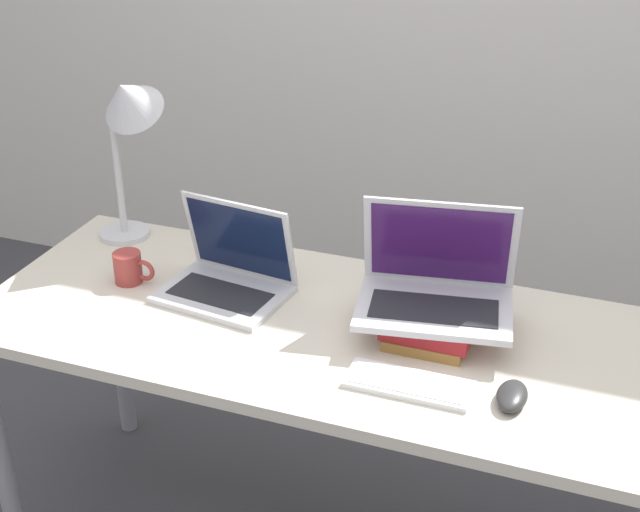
{
  "coord_description": "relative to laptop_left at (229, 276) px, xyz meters",
  "views": [
    {
      "loc": [
        0.59,
        -1.33,
        1.84
      ],
      "look_at": [
        -0.03,
        0.34,
        0.91
      ],
      "focal_mm": 50.0,
      "sensor_mm": 36.0,
      "label": 1
    }
  ],
  "objects": [
    {
      "name": "mug",
      "position": [
        -0.26,
        -0.04,
        -0.01
      ],
      "size": [
        0.11,
        0.07,
        0.08
      ],
      "color": "#9E3833",
      "rests_on": "desk"
    },
    {
      "name": "laptop_left",
      "position": [
        0.0,
        0.0,
        0.0
      ],
      "size": [
        0.33,
        0.26,
        0.23
      ],
      "color": "silver",
      "rests_on": "desk"
    },
    {
      "name": "wireless_keyboard",
      "position": [
        0.53,
        -0.23,
        -0.04
      ],
      "size": [
        0.27,
        0.11,
        0.01
      ],
      "color": "white",
      "rests_on": "desk"
    },
    {
      "name": "mouse",
      "position": [
        0.74,
        -0.21,
        -0.03
      ],
      "size": [
        0.06,
        0.11,
        0.03
      ],
      "color": "#2D2D2D",
      "rests_on": "desk"
    },
    {
      "name": "desk_lamp",
      "position": [
        -0.35,
        0.15,
        0.32
      ],
      "size": [
        0.23,
        0.2,
        0.51
      ],
      "color": "silver",
      "rests_on": "desk"
    },
    {
      "name": "laptop_on_books",
      "position": [
        0.52,
        0.01,
        0.06
      ],
      "size": [
        0.39,
        0.3,
        0.25
      ],
      "color": "silver",
      "rests_on": "book_stack"
    },
    {
      "name": "desk",
      "position": [
        0.29,
        -0.06,
        -0.12
      ],
      "size": [
        1.71,
        0.69,
        0.73
      ],
      "color": "beige",
      "rests_on": "ground_plane"
    },
    {
      "name": "book_stack",
      "position": [
        0.52,
        -0.01,
        -0.02
      ],
      "size": [
        0.2,
        0.24,
        0.06
      ],
      "color": "olive",
      "rests_on": "desk"
    }
  ]
}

